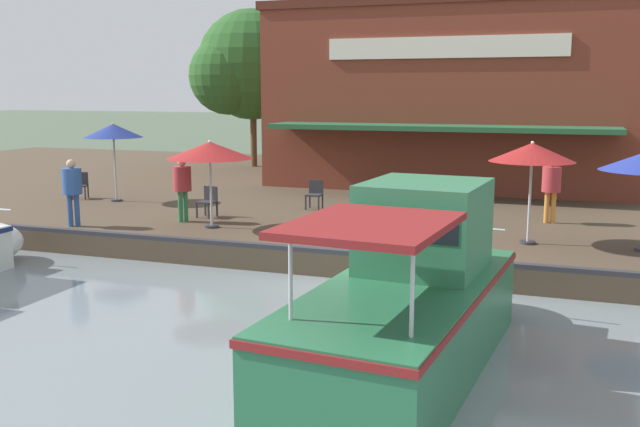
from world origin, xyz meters
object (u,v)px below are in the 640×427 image
patio_umbrella_near_quay_edge (210,150)px  patio_umbrella_far_corner (113,131)px  waterfront_restaurant (459,95)px  person_mid_patio (182,182)px  patio_umbrella_back_row (532,153)px  motorboat_second_along (417,298)px  cafe_chair_far_corner_seat (208,200)px  person_near_entrance (72,184)px  cafe_chair_mid_patio (80,184)px  tree_downstream_bank (246,68)px  person_at_quay_edge (551,182)px  cafe_chair_under_first_umbrella (315,193)px

patio_umbrella_near_quay_edge → patio_umbrella_far_corner: patio_umbrella_far_corner is taller
waterfront_restaurant → person_mid_patio: bearing=-27.2°
patio_umbrella_back_row → motorboat_second_along: bearing=-11.2°
patio_umbrella_far_corner → cafe_chair_far_corner_seat: bearing=68.9°
person_mid_patio → person_near_entrance: bearing=-56.9°
cafe_chair_mid_patio → person_mid_patio: person_mid_patio is taller
person_mid_patio → tree_downstream_bank: bearing=-162.2°
patio_umbrella_far_corner → cafe_chair_far_corner_seat: 4.78m
waterfront_restaurant → tree_downstream_bank: bearing=-103.7°
waterfront_restaurant → tree_downstream_bank: size_ratio=1.88×
patio_umbrella_far_corner → tree_downstream_bank: (-10.93, -0.46, 2.29)m
patio_umbrella_back_row → person_near_entrance: (1.66, -11.27, -1.00)m
patio_umbrella_far_corner → person_at_quay_edge: patio_umbrella_far_corner is taller
cafe_chair_under_first_umbrella → person_near_entrance: (4.69, -4.98, 0.63)m
motorboat_second_along → cafe_chair_under_first_umbrella: bearing=-152.1°
patio_umbrella_far_corner → person_at_quay_edge: bearing=92.4°
patio_umbrella_far_corner → person_near_entrance: size_ratio=1.43×
person_at_quay_edge → motorboat_second_along: size_ratio=0.25×
patio_umbrella_far_corner → tree_downstream_bank: 11.17m
cafe_chair_under_first_umbrella → tree_downstream_bank: (-10.25, -6.95, 4.04)m
patio_umbrella_near_quay_edge → person_at_quay_edge: size_ratio=1.30×
cafe_chair_far_corner_seat → person_mid_patio: bearing=-18.1°
person_at_quay_edge → tree_downstream_bank: bearing=-127.2°
waterfront_restaurant → person_near_entrance: (12.51, -8.00, -2.21)m
cafe_chair_mid_patio → person_near_entrance: 5.11m
tree_downstream_bank → person_at_quay_edge: bearing=52.8°
waterfront_restaurant → patio_umbrella_near_quay_edge: (11.48, -4.54, -1.32)m
person_mid_patio → person_near_entrance: person_near_entrance is taller
patio_umbrella_near_quay_edge → patio_umbrella_far_corner: bearing=-121.0°
cafe_chair_mid_patio → person_at_quay_edge: person_at_quay_edge is taller
person_near_entrance → patio_umbrella_back_row: bearing=98.4°
cafe_chair_far_corner_seat → person_mid_patio: (0.88, -0.29, 0.61)m
cafe_chair_mid_patio → motorboat_second_along: motorboat_second_along is taller
cafe_chair_under_first_umbrella → tree_downstream_bank: bearing=-145.8°
cafe_chair_mid_patio → cafe_chair_far_corner_seat: size_ratio=1.00×
patio_umbrella_near_quay_edge → patio_umbrella_back_row: bearing=94.6°
person_near_entrance → motorboat_second_along: motorboat_second_along is taller
waterfront_restaurant → patio_umbrella_far_corner: 12.80m
cafe_chair_under_first_umbrella → tree_downstream_bank: tree_downstream_bank is taller
waterfront_restaurant → person_at_quay_edge: 9.03m
cafe_chair_mid_patio → cafe_chair_far_corner_seat: (1.71, 5.58, 0.00)m
cafe_chair_mid_patio → patio_umbrella_far_corner: bearing=85.6°
patio_umbrella_back_row → person_at_quay_edge: patio_umbrella_back_row is taller
person_at_quay_edge → waterfront_restaurant: bearing=-155.2°
patio_umbrella_back_row → cafe_chair_under_first_umbrella: patio_umbrella_back_row is taller
patio_umbrella_far_corner → motorboat_second_along: (8.80, 11.52, -1.84)m
person_mid_patio → person_at_quay_edge: bearing=108.1°
motorboat_second_along → cafe_chair_far_corner_seat: bearing=-134.3°
person_near_entrance → person_at_quay_edge: 12.53m
cafe_chair_far_corner_seat → person_mid_patio: size_ratio=0.49×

